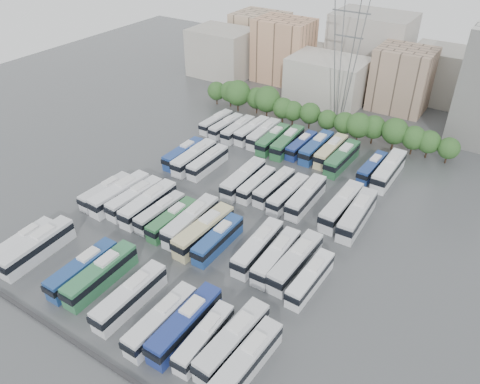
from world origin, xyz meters
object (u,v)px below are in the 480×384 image
Objects in this scene: bus_r3_s7 at (301,145)px; bus_r3_s13 at (389,170)px; bus_r0_s7 at (130,296)px; bus_r3_s3 at (252,130)px; bus_r1_s10 at (258,247)px; bus_r3_s10 at (342,158)px; bus_r0_s5 at (101,274)px; bus_r3_s12 at (372,167)px; bus_r3_s9 at (331,151)px; bus_r2_s13 at (357,214)px; bus_r2_s2 at (194,157)px; bus_r0_s12 at (233,341)px; bus_r0_s0 at (24,242)px; bus_r1_s4 at (160,212)px; bus_r0_s11 at (204,337)px; bus_r3_s1 at (226,126)px; bus_r1_s1 at (120,193)px; bus_r1_s3 at (149,203)px; bus_r3_s6 at (287,142)px; bus_r3_s5 at (273,139)px; bus_r2_s1 at (183,153)px; bus_r0_s10 at (185,323)px; bus_r3_s2 at (238,129)px; bus_r1_s7 at (204,231)px; bus_r2_s3 at (208,162)px; bus_r0_s9 at (161,320)px; bus_r1_s6 at (191,221)px; bus_r1_s5 at (172,219)px; bus_r2_s9 at (288,194)px; bus_r0_s13 at (247,360)px; bus_r2_s10 at (306,197)px; bus_r3_s4 at (264,134)px; bus_r1_s11 at (276,256)px; bus_r2_s6 at (243,178)px; bus_r1_s13 at (310,278)px; bus_r2_s7 at (257,184)px; bus_r3_s8 at (316,147)px; electricity_pylon at (347,47)px; bus_r3_s0 at (216,122)px.

bus_r3_s13 is at bearing -0.61° from bus_r3_s7.
bus_r3_s3 is (-13.39, 54.53, -0.17)m from bus_r0_s7.
bus_r1_s10 is 0.99× the size of bus_r3_s10.
bus_r3_s12 is (23.05, 52.70, -0.32)m from bus_r0_s5.
bus_r3_s7 is 6.83m from bus_r3_s9.
bus_r3_s13 is at bearing 88.76° from bus_r2_s13.
bus_r2_s2 is at bearing 104.51° from bus_r0_s5.
bus_r0_s12 is 54.57m from bus_r3_s9.
bus_r1_s4 is at bearing 51.51° from bus_r0_s0.
bus_r0_s11 is at bearing -3.25° from bus_r0_s5.
bus_r0_s11 is 62.52m from bus_r3_s1.
bus_r1_s3 is at bearing 6.93° from bus_r1_s1.
bus_r3_s6 is at bearing 85.29° from bus_r0_s5.
bus_r3_s5 reaches higher than bus_r1_s4.
bus_r1_s10 is at bearing -31.54° from bus_r2_s1.
bus_r0_s0 is at bearing -178.66° from bus_r0_s10.
bus_r3_s2 is at bearing 107.27° from bus_r0_s7.
bus_r1_s7 reaches higher than bus_r0_s11.
bus_r0_s12 is 46.23m from bus_r2_s3.
bus_r0_s0 is at bearing 179.83° from bus_r0_s9.
bus_r1_s3 is 0.98× the size of bus_r1_s6.
bus_r2_s9 reaches higher than bus_r1_s5.
bus_r0_s13 is 21.37m from bus_r1_s10.
bus_r2_s10 is at bearing -2.06° from bus_r2_s3.
bus_r3_s4 is 26.40m from bus_r3_s12.
bus_r0_s13 is 0.98× the size of bus_r3_s6.
bus_r3_s1 is (3.36, 53.70, -0.02)m from bus_r0_s0.
bus_r3_s10 is (-3.48, 34.73, 0.10)m from bus_r1_s11.
bus_r3_s5 is (13.04, 35.04, -0.15)m from bus_r1_s1.
bus_r0_s0 is 23.33m from bus_r0_s7.
bus_r0_s7 is 1.09× the size of bus_r2_s3.
bus_r1_s4 is at bearing 119.32° from bus_r0_s7.
bus_r1_s5 is 35.65m from bus_r3_s5.
bus_r1_s5 is at bearing -120.03° from bus_r3_s12.
bus_r2_s6 is (16.55, 17.11, -0.02)m from bus_r1_s1.
bus_r3_s6 is 1.15× the size of bus_r3_s12.
bus_r0_s12 reaches higher than bus_r2_s6.
bus_r0_s11 is 18.49m from bus_r1_s13.
bus_r1_s5 reaches higher than bus_r2_s7.
bus_r3_s8 is (-10.16, 36.19, 0.05)m from bus_r1_s11.
bus_r0_s9 reaches higher than bus_r3_s1.
electricity_pylon is 2.59× the size of bus_r2_s6.
bus_r3_s3 is at bearing 5.34° from bus_r3_s0.
bus_r0_s0 is 0.82× the size of bus_r3_s13.
bus_r0_s9 is (29.81, -0.40, 0.21)m from bus_r0_s0.
bus_r2_s13 reaches higher than bus_r1_s11.
bus_r1_s1 is (-36.40, 16.50, 0.00)m from bus_r0_s12.
bus_r2_s10 is at bearing -88.32° from bus_r3_s10.
bus_r1_s10 is 37.87m from bus_r3_s5.
bus_r3_s9 is (3.37, 0.27, -0.02)m from bus_r3_s8.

